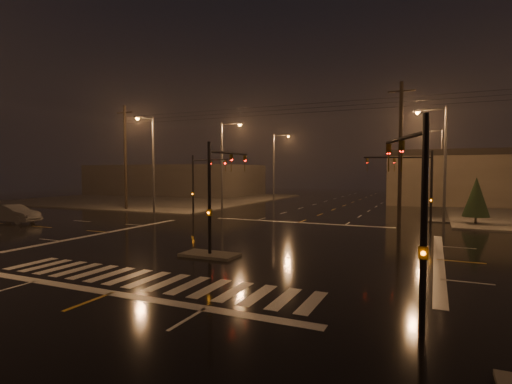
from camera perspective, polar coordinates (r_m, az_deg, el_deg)
ground at (r=24.85m, az=-1.85°, el=-7.37°), size 140.00×140.00×0.00m
sidewalk_nw at (r=66.18m, az=-13.86°, el=-0.91°), size 36.00×36.00×0.12m
median_island at (r=21.38m, az=-6.62°, el=-8.89°), size 3.00×1.60×0.15m
crosswalk at (r=17.42m, az=-15.27°, el=-11.97°), size 15.00×2.60×0.01m
stop_bar_near at (r=15.98m, az=-19.96°, el=-13.41°), size 16.00×0.50×0.01m
stop_bar_far at (r=34.95m, az=6.12°, el=-4.36°), size 16.00×0.50×0.01m
commercial_block at (r=78.65m, az=-11.36°, el=1.72°), size 30.00×18.00×5.60m
signal_mast_median at (r=21.74m, az=-5.42°, el=1.09°), size 0.25×4.59×6.00m
signal_mast_ne at (r=32.12m, az=21.99°, el=1.57°), size 4.84×1.86×6.00m
signal_mast_nw at (r=37.95m, az=-8.03°, el=1.94°), size 4.84×1.86×6.00m
signal_mast_se at (r=12.24m, az=21.74°, el=-0.79°), size 1.55×3.87×6.00m
streetlight_1 at (r=45.60m, az=-4.56°, el=4.66°), size 2.77×0.32×10.00m
streetlight_2 at (r=60.11m, az=2.82°, el=4.26°), size 2.77×0.32×10.00m
streetlight_3 at (r=37.98m, az=24.95°, el=4.73°), size 2.77×0.32×10.00m
streetlight_4 at (r=57.97m, az=24.71°, el=4.04°), size 2.77×0.32×10.00m
streetlight_5 at (r=42.61m, az=-14.73°, el=4.69°), size 0.32×2.77×10.00m
utility_pole_0 at (r=48.66m, az=-18.16°, el=4.80°), size 2.20×0.32×12.00m
utility_pole_1 at (r=36.10m, az=19.92°, el=5.45°), size 2.20×0.32×12.00m
conifer_0 at (r=37.69m, az=28.94°, el=-0.62°), size 2.10×2.10×3.98m
car_crossing at (r=40.39m, az=-31.39°, el=-2.67°), size 4.95×2.16×1.58m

